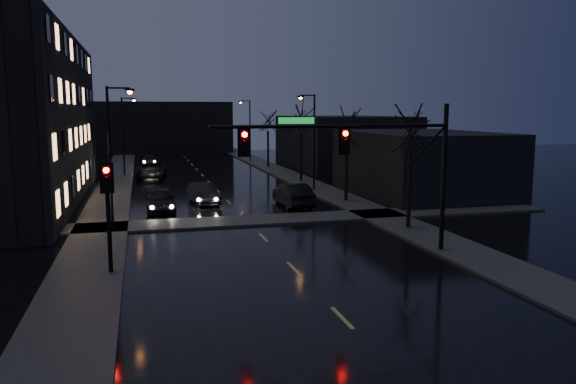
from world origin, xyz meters
TOP-DOWN VIEW (x-y plane):
  - ground at (0.00, 0.00)m, footprint 160.00×160.00m
  - sidewalk_left at (-8.50, 35.00)m, footprint 3.00×140.00m
  - sidewalk_right at (8.50, 35.00)m, footprint 3.00×140.00m
  - sidewalk_cross at (0.00, 18.50)m, footprint 40.00×3.00m
  - commercial_right_near at (15.50, 26.00)m, footprint 10.00×14.00m
  - commercial_right_far at (17.00, 48.00)m, footprint 12.00×18.00m
  - far_block at (-3.00, 78.00)m, footprint 22.00×10.00m
  - signal_mast at (3.85, 9.00)m, footprint 11.11×0.41m
  - signal_pole_left at (-7.50, 8.99)m, footprint 0.35×0.41m
  - tree_near at (8.40, 14.00)m, footprint 3.52×3.52m
  - tree_mid_a at (8.40, 24.00)m, footprint 3.30×3.30m
  - tree_mid_b at (8.40, 36.00)m, footprint 3.74×3.74m
  - tree_far at (8.40, 50.00)m, footprint 3.43×3.43m
  - streetlight_l_near at (-7.58, 18.00)m, footprint 1.53×0.28m
  - streetlight_l_far at (-7.58, 45.00)m, footprint 1.53×0.28m
  - streetlight_r_mid at (7.58, 30.00)m, footprint 1.53×0.28m
  - streetlight_r_far at (7.58, 58.00)m, footprint 1.53×0.28m
  - oncoming_car_a at (-4.98, 23.43)m, footprint 1.90×4.69m
  - oncoming_car_b at (-1.84, 25.80)m, footprint 2.08×4.63m
  - oncoming_car_c at (-5.17, 42.89)m, footprint 3.21×5.89m
  - oncoming_car_d at (-5.16, 56.02)m, footprint 2.18×4.64m
  - lead_car at (4.08, 23.02)m, footprint 1.89×5.04m

SIDE VIEW (x-z plane):
  - ground at x=0.00m, z-range 0.00..0.00m
  - sidewalk_left at x=-8.50m, z-range 0.00..0.12m
  - sidewalk_right at x=8.50m, z-range 0.00..0.12m
  - sidewalk_cross at x=0.00m, z-range 0.00..0.12m
  - oncoming_car_d at x=-5.16m, z-range 0.00..1.31m
  - oncoming_car_b at x=-1.84m, z-range 0.00..1.47m
  - oncoming_car_c at x=-5.17m, z-range 0.00..1.57m
  - oncoming_car_a at x=-4.98m, z-range 0.00..1.60m
  - lead_car at x=4.08m, z-range 0.00..1.64m
  - commercial_right_near at x=15.50m, z-range 0.00..5.00m
  - commercial_right_far at x=17.00m, z-range 0.00..6.00m
  - signal_pole_left at x=-7.50m, z-range 0.75..5.27m
  - far_block at x=-3.00m, z-range 0.00..8.00m
  - streetlight_l_near at x=-7.58m, z-range 0.77..8.77m
  - streetlight_l_far at x=-7.58m, z-range 0.77..8.77m
  - streetlight_r_mid at x=7.58m, z-range 0.77..8.77m
  - streetlight_r_far at x=7.58m, z-range 0.77..8.77m
  - signal_mast at x=3.85m, z-range 1.37..8.37m
  - tree_mid_a at x=8.40m, z-range 2.04..9.61m
  - tree_far at x=8.40m, z-range 2.12..10.00m
  - tree_near at x=8.40m, z-range 2.18..10.26m
  - tree_mid_b at x=8.40m, z-range 2.32..10.90m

